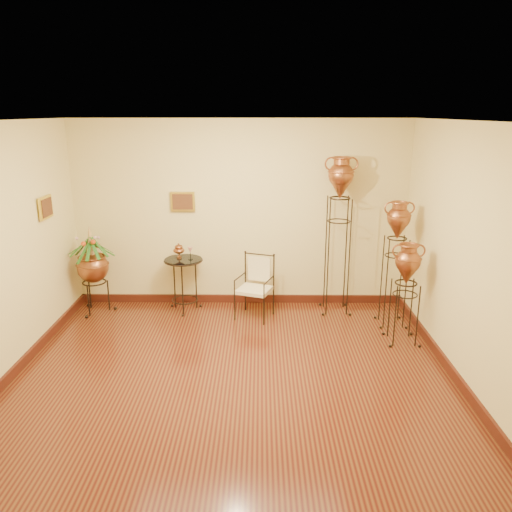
{
  "coord_description": "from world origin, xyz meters",
  "views": [
    {
      "loc": [
        0.31,
        -4.85,
        2.89
      ],
      "look_at": [
        0.25,
        1.3,
        1.1
      ],
      "focal_mm": 35.0,
      "sensor_mm": 36.0,
      "label": 1
    }
  ],
  "objects_px": {
    "amphora_mid": "(395,263)",
    "armchair": "(254,287)",
    "planter_urn": "(93,263)",
    "side_table": "(184,284)",
    "amphora_tall": "(338,234)"
  },
  "relations": [
    {
      "from": "amphora_mid",
      "to": "armchair",
      "type": "bearing_deg",
      "value": 173.83
    },
    {
      "from": "planter_urn",
      "to": "side_table",
      "type": "height_order",
      "value": "planter_urn"
    },
    {
      "from": "amphora_mid",
      "to": "side_table",
      "type": "relative_size",
      "value": 1.74
    },
    {
      "from": "amphora_mid",
      "to": "planter_urn",
      "type": "relative_size",
      "value": 1.32
    },
    {
      "from": "armchair",
      "to": "side_table",
      "type": "xyz_separation_m",
      "value": [
        -1.05,
        0.26,
        -0.04
      ]
    },
    {
      "from": "side_table",
      "to": "planter_urn",
      "type": "bearing_deg",
      "value": -177.26
    },
    {
      "from": "amphora_mid",
      "to": "side_table",
      "type": "bearing_deg",
      "value": 170.99
    },
    {
      "from": "amphora_tall",
      "to": "armchair",
      "type": "bearing_deg",
      "value": -167.72
    },
    {
      "from": "planter_urn",
      "to": "armchair",
      "type": "height_order",
      "value": "planter_urn"
    },
    {
      "from": "planter_urn",
      "to": "side_table",
      "type": "xyz_separation_m",
      "value": [
        1.32,
        0.06,
        -0.33
      ]
    },
    {
      "from": "planter_urn",
      "to": "armchair",
      "type": "distance_m",
      "value": 2.4
    },
    {
      "from": "planter_urn",
      "to": "amphora_tall",
      "type": "bearing_deg",
      "value": 1.0
    },
    {
      "from": "amphora_tall",
      "to": "side_table",
      "type": "relative_size",
      "value": 2.28
    },
    {
      "from": "amphora_mid",
      "to": "armchair",
      "type": "height_order",
      "value": "amphora_mid"
    },
    {
      "from": "amphora_tall",
      "to": "amphora_mid",
      "type": "distance_m",
      "value": 0.91
    }
  ]
}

